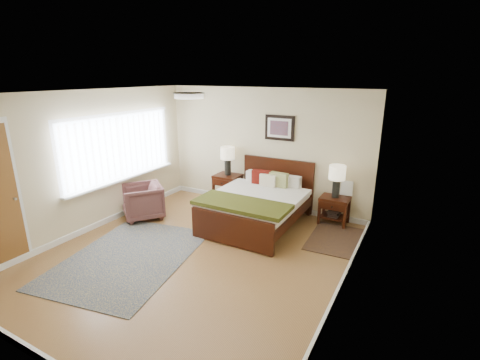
{
  "coord_description": "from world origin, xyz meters",
  "views": [
    {
      "loc": [
        2.98,
        -3.98,
        2.74
      ],
      "look_at": [
        0.31,
        0.89,
        1.05
      ],
      "focal_mm": 26.0,
      "sensor_mm": 36.0,
      "label": 1
    }
  ],
  "objects_px": {
    "bed": "(258,200)",
    "rug_persian": "(129,257)",
    "lamp_right": "(337,176)",
    "nightstand_left": "(227,181)",
    "armchair": "(142,201)",
    "lamp_left": "(228,156)",
    "nightstand_right": "(334,207)"
  },
  "relations": [
    {
      "from": "nightstand_right",
      "to": "armchair",
      "type": "distance_m",
      "value": 3.72
    },
    {
      "from": "nightstand_right",
      "to": "lamp_left",
      "type": "relative_size",
      "value": 0.88
    },
    {
      "from": "armchair",
      "to": "lamp_right",
      "type": "bearing_deg",
      "value": 62.05
    },
    {
      "from": "bed",
      "to": "lamp_left",
      "type": "bearing_deg",
      "value": 145.41
    },
    {
      "from": "bed",
      "to": "nightstand_left",
      "type": "bearing_deg",
      "value": 146.2
    },
    {
      "from": "armchair",
      "to": "lamp_left",
      "type": "bearing_deg",
      "value": 93.22
    },
    {
      "from": "bed",
      "to": "armchair",
      "type": "distance_m",
      "value": 2.29
    },
    {
      "from": "bed",
      "to": "lamp_right",
      "type": "xyz_separation_m",
      "value": [
        1.25,
        0.75,
        0.45
      ]
    },
    {
      "from": "bed",
      "to": "rug_persian",
      "type": "bearing_deg",
      "value": -120.33
    },
    {
      "from": "nightstand_left",
      "to": "armchair",
      "type": "xyz_separation_m",
      "value": [
        -1.06,
        -1.51,
        -0.18
      ]
    },
    {
      "from": "bed",
      "to": "nightstand_right",
      "type": "relative_size",
      "value": 3.73
    },
    {
      "from": "lamp_right",
      "to": "nightstand_left",
      "type": "bearing_deg",
      "value": -179.47
    },
    {
      "from": "lamp_left",
      "to": "rug_persian",
      "type": "relative_size",
      "value": 0.25
    },
    {
      "from": "lamp_left",
      "to": "armchair",
      "type": "bearing_deg",
      "value": -124.58
    },
    {
      "from": "lamp_left",
      "to": "nightstand_right",
      "type": "bearing_deg",
      "value": -0.32
    },
    {
      "from": "nightstand_right",
      "to": "armchair",
      "type": "height_order",
      "value": "armchair"
    },
    {
      "from": "nightstand_left",
      "to": "bed",
      "type": "bearing_deg",
      "value": -33.8
    },
    {
      "from": "nightstand_left",
      "to": "nightstand_right",
      "type": "relative_size",
      "value": 1.21
    },
    {
      "from": "lamp_right",
      "to": "rug_persian",
      "type": "distance_m",
      "value": 3.87
    },
    {
      "from": "nightstand_left",
      "to": "lamp_right",
      "type": "xyz_separation_m",
      "value": [
        2.34,
        0.02,
        0.43
      ]
    },
    {
      "from": "bed",
      "to": "rug_persian",
      "type": "height_order",
      "value": "bed"
    },
    {
      "from": "nightstand_right",
      "to": "lamp_right",
      "type": "distance_m",
      "value": 0.62
    },
    {
      "from": "nightstand_left",
      "to": "lamp_left",
      "type": "relative_size",
      "value": 1.06
    },
    {
      "from": "bed",
      "to": "nightstand_left",
      "type": "xyz_separation_m",
      "value": [
        -1.09,
        0.73,
        0.02
      ]
    },
    {
      "from": "armchair",
      "to": "nightstand_left",
      "type": "bearing_deg",
      "value": 92.83
    },
    {
      "from": "bed",
      "to": "nightstand_left",
      "type": "height_order",
      "value": "bed"
    },
    {
      "from": "bed",
      "to": "lamp_right",
      "type": "distance_m",
      "value": 1.53
    },
    {
      "from": "lamp_right",
      "to": "rug_persian",
      "type": "relative_size",
      "value": 0.25
    },
    {
      "from": "lamp_right",
      "to": "armchair",
      "type": "height_order",
      "value": "lamp_right"
    },
    {
      "from": "nightstand_right",
      "to": "lamp_right",
      "type": "height_order",
      "value": "lamp_right"
    },
    {
      "from": "lamp_left",
      "to": "rug_persian",
      "type": "distance_m",
      "value": 3.02
    },
    {
      "from": "bed",
      "to": "lamp_left",
      "type": "distance_m",
      "value": 1.44
    }
  ]
}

